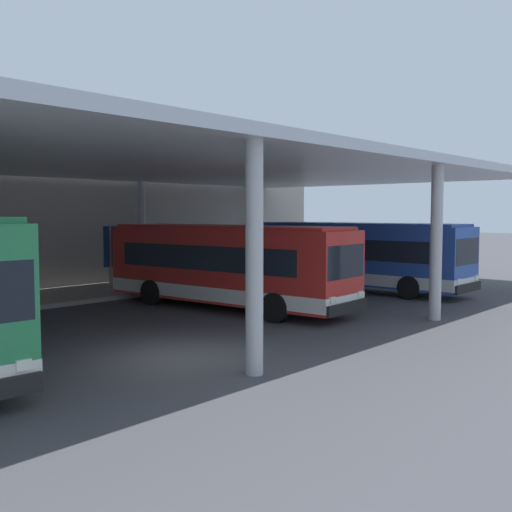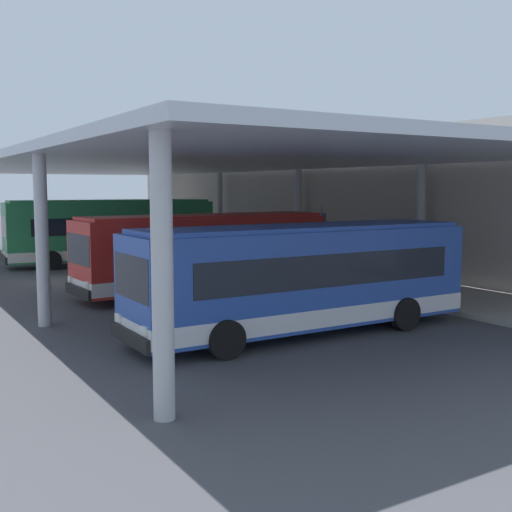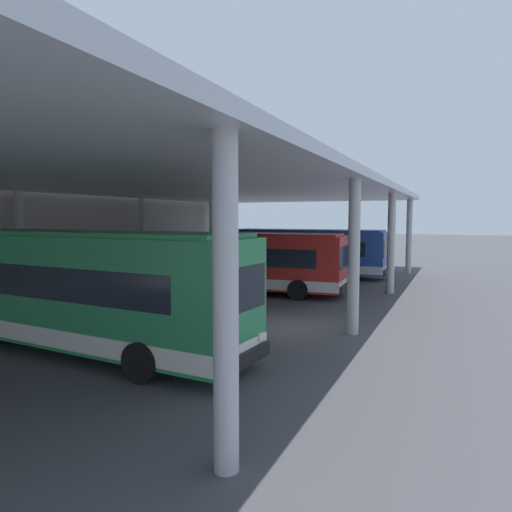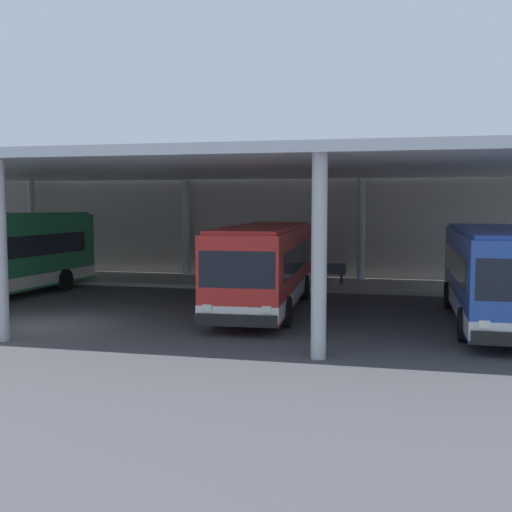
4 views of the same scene
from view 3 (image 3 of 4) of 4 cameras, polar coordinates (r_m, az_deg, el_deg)
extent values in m
plane|color=#47474C|center=(16.82, 3.52, -8.82)|extent=(200.00, 200.00, 0.00)
cube|color=#A39E93|center=(23.55, -24.46, -5.09)|extent=(42.00, 4.50, 0.18)
cube|color=silver|center=(19.03, -12.30, 9.04)|extent=(40.00, 17.00, 0.30)
cylinder|color=#B2B2B7|center=(6.99, -3.82, -6.20)|extent=(0.40, 0.40, 5.25)
cylinder|color=#B2B2B7|center=(15.70, 12.14, -0.17)|extent=(0.40, 0.40, 5.25)
cylinder|color=#B2B2B7|center=(24.60, -27.37, 1.16)|extent=(0.40, 0.40, 5.25)
cylinder|color=#B2B2B7|center=(24.81, 16.56, 1.53)|extent=(0.40, 0.40, 5.25)
cylinder|color=#B2B2B7|center=(31.21, -14.00, 2.22)|extent=(0.40, 0.40, 5.25)
cylinder|color=#B2B2B7|center=(33.99, 18.60, 2.31)|extent=(0.40, 0.40, 5.25)
cylinder|color=#B2B2B7|center=(38.91, -5.58, 2.82)|extent=(0.40, 0.40, 5.25)
cube|color=#28844C|center=(14.52, -21.28, -3.68)|extent=(3.30, 11.35, 3.10)
cube|color=white|center=(14.74, -21.13, -8.30)|extent=(3.32, 11.37, 0.50)
cube|color=black|center=(14.59, -21.70, -2.46)|extent=(3.20, 9.34, 0.90)
cube|color=black|center=(10.90, -1.92, -4.22)|extent=(2.30, 0.29, 1.10)
cube|color=black|center=(11.25, -1.49, -12.84)|extent=(2.46, 0.34, 0.36)
cube|color=#2A8B50|center=(14.38, -21.47, 2.69)|extent=(3.07, 10.89, 0.12)
cube|color=yellow|center=(10.80, -2.07, 1.15)|extent=(1.75, 0.25, 0.28)
cube|color=white|center=(10.41, -4.05, -12.29)|extent=(0.29, 0.10, 0.20)
cube|color=white|center=(11.91, 0.64, -10.07)|extent=(0.29, 0.10, 0.20)
cylinder|color=black|center=(11.54, -14.27, -12.78)|extent=(0.35, 1.02, 1.00)
cylinder|color=black|center=(13.37, -7.06, -10.22)|extent=(0.35, 1.02, 1.00)
cylinder|color=black|center=(17.88, -24.61, -6.79)|extent=(0.35, 1.02, 1.00)
cube|color=red|center=(24.02, -1.34, -0.59)|extent=(3.07, 10.52, 2.70)
cube|color=white|center=(24.13, -1.34, -2.95)|extent=(3.09, 10.54, 0.50)
cube|color=black|center=(24.05, -1.68, 0.13)|extent=(3.01, 8.65, 0.90)
cube|color=black|center=(22.56, 10.86, -0.13)|extent=(2.30, 0.25, 1.10)
cube|color=black|center=(22.72, 11.02, -3.91)|extent=(2.46, 0.29, 0.36)
cube|color=red|center=(23.93, -1.35, 2.77)|extent=(2.85, 10.10, 0.12)
cube|color=yellow|center=(22.51, 10.81, 1.95)|extent=(1.75, 0.22, 0.28)
cube|color=white|center=(21.79, 10.60, -3.34)|extent=(0.28, 0.10, 0.20)
cube|color=white|center=(23.55, 11.39, -2.75)|extent=(0.28, 0.10, 0.20)
cylinder|color=black|center=(21.98, 5.27, -4.27)|extent=(0.33, 1.01, 1.00)
cylinder|color=black|center=(24.32, 6.83, -3.40)|extent=(0.33, 1.01, 1.00)
cylinder|color=black|center=(24.31, -8.70, -3.43)|extent=(0.33, 1.01, 1.00)
cylinder|color=black|center=(26.45, -6.08, -2.74)|extent=(0.33, 1.01, 1.00)
cube|color=#284CA8|center=(31.12, 6.46, 0.61)|extent=(2.54, 10.41, 2.70)
cube|color=silver|center=(31.21, 6.44, -1.22)|extent=(2.56, 10.43, 0.50)
cube|color=black|center=(31.15, 6.20, 1.17)|extent=(2.58, 8.54, 0.90)
cube|color=black|center=(29.97, 15.90, 0.97)|extent=(2.30, 0.13, 1.10)
cube|color=black|center=(30.10, 16.01, -1.88)|extent=(2.45, 0.17, 0.36)
cube|color=#2A50B0|center=(31.05, 6.48, 3.21)|extent=(2.34, 9.99, 0.12)
cube|color=yellow|center=(29.94, 15.88, 2.54)|extent=(1.75, 0.13, 0.28)
cube|color=white|center=(29.17, 15.76, -1.39)|extent=(0.28, 0.08, 0.20)
cube|color=white|center=(30.95, 16.23, -1.06)|extent=(0.28, 0.08, 0.20)
cylinder|color=black|center=(29.24, 11.76, -2.09)|extent=(0.28, 1.00, 1.00)
cylinder|color=black|center=(31.63, 12.69, -1.59)|extent=(0.28, 1.00, 1.00)
cylinder|color=black|center=(31.07, 0.72, -1.58)|extent=(0.28, 1.00, 1.00)
cylinder|color=black|center=(33.32, 2.37, -1.15)|extent=(0.28, 1.00, 1.00)
cube|color=#4C515B|center=(29.12, -13.01, -1.88)|extent=(1.80, 0.44, 0.08)
cube|color=#4C515B|center=(29.22, -13.34, -1.37)|extent=(1.80, 0.06, 0.44)
cube|color=#2D2D33|center=(28.60, -13.85, -2.47)|extent=(0.10, 0.36, 0.45)
cube|color=#2D2D33|center=(29.71, -12.19, -2.17)|extent=(0.10, 0.36, 0.45)
cylinder|color=#B2B2B7|center=(26.77, -14.57, -0.02)|extent=(0.12, 0.12, 3.20)
cube|color=#285199|center=(26.73, -14.55, 0.80)|extent=(0.70, 0.04, 1.80)
camera|label=1|loc=(7.80, 70.14, -0.69)|focal=42.04mm
camera|label=2|loc=(44.32, 25.70, 4.69)|focal=44.45mm
camera|label=4|loc=(29.59, 49.77, 3.19)|focal=44.42mm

